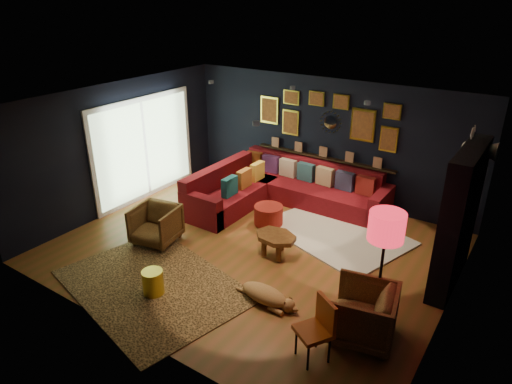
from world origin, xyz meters
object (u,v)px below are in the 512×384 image
Objects in this scene: gold_stool at (153,283)px; floor_lamp at (386,231)px; armchair_left at (156,223)px; orange_chair at (319,325)px; sectional at (277,190)px; coffee_table at (276,239)px; dog at (265,292)px; armchair_right at (363,311)px; pouf at (269,215)px.

gold_stool is 0.24× the size of floor_lamp.
floor_lamp is (3.00, 1.25, 1.22)m from gold_stool.
orange_chair is (3.72, -0.94, 0.11)m from armchair_left.
sectional is 2.11m from coffee_table.
dog is at bearing -65.50° from coffee_table.
orange_chair is 1.30m from dog.
coffee_table is 2.16m from gold_stool.
floor_lamp reaches higher than armchair_right.
orange_chair is at bearing -109.31° from floor_lamp.
gold_stool is (1.09, -1.15, -0.18)m from armchair_left.
pouf is 2.16m from armchair_left.
sectional is 3.39m from dog.
pouf is at bearing 124.89° from dog.
armchair_right reaches higher than armchair_left.
armchair_right reaches higher than dog.
coffee_table is at bearing -59.18° from sectional.
orange_chair reaches higher than pouf.
floor_lamp is (2.03, -0.67, 1.08)m from coffee_table.
coffee_table is 2.10× the size of gold_stool.
floor_lamp reaches higher than sectional.
armchair_left is (-1.34, -1.68, 0.16)m from pouf.
armchair_right is 1.08m from floor_lamp.
armchair_right is at bearing -97.17° from floor_lamp.
armchair_left is 0.92× the size of armchair_right.
pouf reaches higher than dog.
orange_chair is (1.67, -1.71, 0.15)m from coffee_table.
armchair_left is 0.45× the size of floor_lamp.
armchair_left is at bearing -128.45° from pouf.
armchair_left is 1.59m from gold_stool.
armchair_right is at bearing -14.91° from armchair_left.
gold_stool is (-0.97, -1.93, -0.14)m from coffee_table.
orange_chair is at bearing -21.92° from dog.
gold_stool is at bearing -157.31° from floor_lamp.
gold_stool is at bearing -95.06° from pouf.
pouf is 0.33× the size of floor_lamp.
dog is (-1.14, 0.55, -0.31)m from orange_chair.
coffee_table is 0.79× the size of dog.
floor_lamp is at bearing 102.47° from orange_chair.
pouf is 3.55m from orange_chair.
sectional reaches higher than gold_stool.
gold_stool is (-2.95, -0.86, -0.22)m from armchair_right.
floor_lamp reaches higher than armchair_left.
floor_lamp is (0.36, 1.04, 0.93)m from orange_chair.
dog is at bearing -61.56° from sectional.
orange_chair is at bearing -47.70° from pouf.
floor_lamp is 1.59× the size of dog.
gold_stool is 0.47× the size of orange_chair.
floor_lamp reaches higher than coffee_table.
orange_chair reaches higher than armchair_left.
sectional is at bearing 58.67° from armchair_left.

